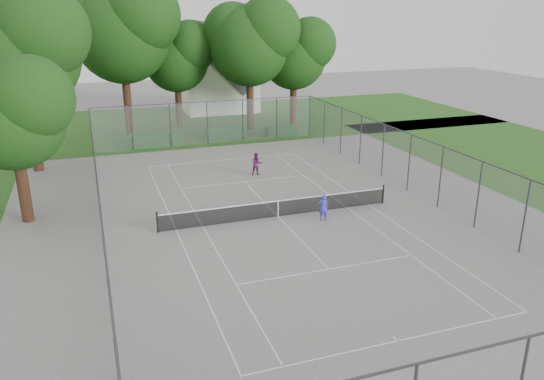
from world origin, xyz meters
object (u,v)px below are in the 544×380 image
object	(u,v)px
tennis_net	(278,208)
girl_player	(323,207)
house	(219,76)
woman_player	(257,164)

from	to	relation	value
tennis_net	girl_player	size ratio (longest dim) A/B	9.03
tennis_net	girl_player	bearing A→B (deg)	-29.79
girl_player	house	bearing A→B (deg)	-74.82
girl_player	woman_player	size ratio (longest dim) A/B	0.93
house	tennis_net	bearing A→B (deg)	-98.16
tennis_net	girl_player	xyz separation A→B (m)	(2.10, -1.20, 0.20)
woman_player	girl_player	bearing A→B (deg)	-80.18
tennis_net	woman_player	world-z (taller)	woman_player
tennis_net	woman_player	bearing A→B (deg)	81.00
girl_player	tennis_net	bearing A→B (deg)	-10.40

